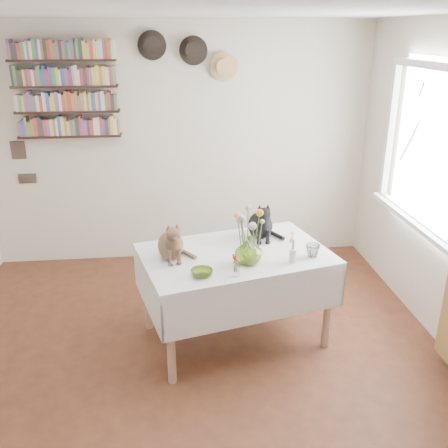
{
  "coord_description": "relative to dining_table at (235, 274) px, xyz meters",
  "views": [
    {
      "loc": [
        -0.12,
        -2.96,
        2.39
      ],
      "look_at": [
        0.26,
        0.45,
        1.05
      ],
      "focal_mm": 40.0,
      "sensor_mm": 36.0,
      "label": 1
    }
  ],
  "objects": [
    {
      "name": "tabby_cat",
      "position": [
        -0.5,
        -0.03,
        0.35
      ],
      "size": [
        0.26,
        0.31,
        0.32
      ],
      "primitive_type": null,
      "rotation": [
        0.0,
        0.0,
        0.2
      ],
      "color": "brown",
      "rests_on": "dining_table"
    },
    {
      "name": "drinking_glass",
      "position": [
        0.58,
        -0.14,
        0.24
      ],
      "size": [
        0.12,
        0.12,
        0.1
      ],
      "primitive_type": "imported",
      "rotation": [
        0.0,
        0.0,
        -0.13
      ],
      "color": "white",
      "rests_on": "dining_table"
    },
    {
      "name": "wall_art_plaques",
      "position": [
        -1.99,
        1.68,
        0.55
      ],
      "size": [
        0.21,
        0.02,
        0.44
      ],
      "color": "#38281E",
      "rests_on": "room"
    },
    {
      "name": "wall_hats",
      "position": [
        -0.24,
        1.63,
        1.59
      ],
      "size": [
        0.98,
        0.09,
        0.48
      ],
      "color": "black",
      "rests_on": "room"
    },
    {
      "name": "porcelain_figurine",
      "position": [
        0.49,
        0.16,
        0.23
      ],
      "size": [
        0.05,
        0.05,
        0.09
      ],
      "color": "white",
      "rests_on": "dining_table"
    },
    {
      "name": "dining_table",
      "position": [
        0.0,
        0.0,
        0.0
      ],
      "size": [
        1.61,
        1.24,
        0.77
      ],
      "color": "white",
      "rests_on": "room"
    },
    {
      "name": "window",
      "position": [
        1.61,
        0.25,
        0.82
      ],
      "size": [
        0.12,
        1.52,
        1.32
      ],
      "color": "white",
      "rests_on": "room"
    },
    {
      "name": "green_bowl",
      "position": [
        -0.29,
        -0.37,
        0.21
      ],
      "size": [
        0.2,
        0.2,
        0.05
      ],
      "primitive_type": "imported",
      "rotation": [
        0.0,
        0.0,
        0.35
      ],
      "color": "#9FC248",
      "rests_on": "dining_table"
    },
    {
      "name": "candlestick",
      "position": [
        0.4,
        -0.22,
        0.25
      ],
      "size": [
        0.05,
        0.05,
        0.19
      ],
      "color": "white",
      "rests_on": "dining_table"
    },
    {
      "name": "flower_vase",
      "position": [
        0.07,
        -0.2,
        0.3
      ],
      "size": [
        0.22,
        0.22,
        0.21
      ],
      "primitive_type": "imported",
      "rotation": [
        0.0,
        0.0,
        -0.07
      ],
      "color": "#9FC248",
      "rests_on": "dining_table"
    },
    {
      "name": "bookshelf_unit",
      "position": [
        -1.46,
        1.61,
        1.26
      ],
      "size": [
        1.0,
        0.16,
        0.91
      ],
      "color": "black",
      "rests_on": "room"
    },
    {
      "name": "berry_jar",
      "position": [
        -0.05,
        -0.4,
        0.28
      ],
      "size": [
        0.05,
        0.05,
        0.2
      ],
      "color": "white",
      "rests_on": "dining_table"
    },
    {
      "name": "room",
      "position": [
        -0.36,
        -0.55,
        0.67
      ],
      "size": [
        4.08,
        4.58,
        2.58
      ],
      "color": "brown",
      "rests_on": "ground"
    },
    {
      "name": "flower_bouquet",
      "position": [
        0.07,
        -0.19,
        0.53
      ],
      "size": [
        0.17,
        0.13,
        0.39
      ],
      "color": "#4C7233",
      "rests_on": "flower_vase"
    },
    {
      "name": "black_cat",
      "position": [
        0.25,
        0.28,
        0.36
      ],
      "size": [
        0.23,
        0.29,
        0.33
      ],
      "primitive_type": null,
      "rotation": [
        0.0,
        0.0,
        0.03
      ],
      "color": "black",
      "rests_on": "dining_table"
    }
  ]
}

